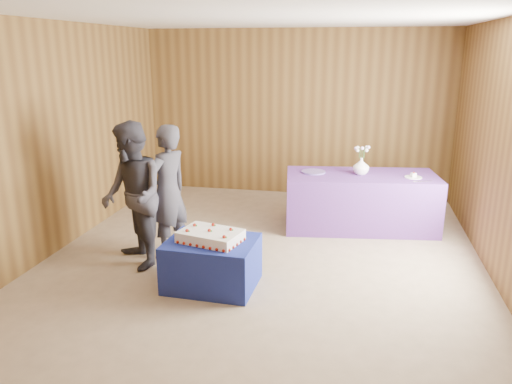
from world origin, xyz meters
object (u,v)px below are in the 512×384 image
(cake_table, at_px, (212,263))
(vase, at_px, (361,166))
(guest_right, at_px, (132,196))
(serving_table, at_px, (360,201))
(guest_left, at_px, (168,192))
(sheet_cake, at_px, (211,236))

(cake_table, xyz_separation_m, vase, (1.47, 2.12, 0.61))
(vase, bearing_deg, guest_right, -143.89)
(serving_table, height_order, vase, vase)
(vase, relative_size, guest_right, 0.14)
(vase, relative_size, guest_left, 0.14)
(vase, height_order, guest_right, guest_right)
(serving_table, distance_m, guest_right, 3.08)
(serving_table, distance_m, vase, 0.49)
(serving_table, height_order, guest_left, guest_left)
(guest_left, distance_m, guest_right, 0.45)
(cake_table, bearing_deg, guest_right, 164.10)
(cake_table, height_order, guest_left, guest_left)
(guest_right, bearing_deg, cake_table, 31.02)
(serving_table, xyz_separation_m, guest_left, (-2.20, -1.43, 0.41))
(serving_table, bearing_deg, guest_right, -151.81)
(guest_left, height_order, guest_right, guest_right)
(cake_table, relative_size, sheet_cake, 1.27)
(cake_table, relative_size, guest_left, 0.57)
(guest_right, bearing_deg, serving_table, 85.18)
(sheet_cake, relative_size, vase, 3.17)
(cake_table, distance_m, sheet_cake, 0.31)
(sheet_cake, height_order, vase, vase)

